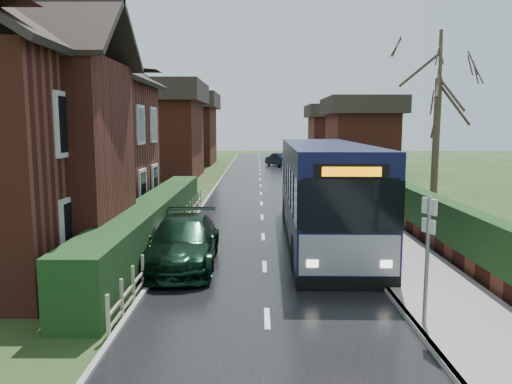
{
  "coord_description": "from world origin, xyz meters",
  "views": [
    {
      "loc": [
        -0.21,
        -12.37,
        4.18
      ],
      "look_at": [
        -0.27,
        5.4,
        1.8
      ],
      "focal_mm": 35.0,
      "sensor_mm": 36.0,
      "label": 1
    }
  ],
  "objects_px": {
    "brick_house": "(8,120)",
    "car_silver": "(172,242)",
    "bus": "(324,193)",
    "car_green": "(183,242)",
    "bus_stop_sign": "(428,243)"
  },
  "relations": [
    {
      "from": "brick_house",
      "to": "car_silver",
      "type": "height_order",
      "value": "brick_house"
    },
    {
      "from": "car_silver",
      "to": "bus",
      "type": "bearing_deg",
      "value": 17.56
    },
    {
      "from": "car_green",
      "to": "car_silver",
      "type": "bearing_deg",
      "value": 145.44
    },
    {
      "from": "bus",
      "to": "brick_house",
      "type": "bearing_deg",
      "value": -174.91
    },
    {
      "from": "brick_house",
      "to": "car_silver",
      "type": "distance_m",
      "value": 7.38
    },
    {
      "from": "brick_house",
      "to": "bus",
      "type": "xyz_separation_m",
      "value": [
        10.93,
        0.77,
        -2.62
      ]
    },
    {
      "from": "car_silver",
      "to": "car_green",
      "type": "bearing_deg",
      "value": -47.56
    },
    {
      "from": "bus",
      "to": "bus_stop_sign",
      "type": "relative_size",
      "value": 4.19
    },
    {
      "from": "brick_house",
      "to": "bus_stop_sign",
      "type": "bearing_deg",
      "value": -31.76
    },
    {
      "from": "bus_stop_sign",
      "to": "bus",
      "type": "bearing_deg",
      "value": 78.76
    },
    {
      "from": "bus",
      "to": "car_green",
      "type": "xyz_separation_m",
      "value": [
        -4.65,
        -3.37,
        -1.03
      ]
    },
    {
      "from": "brick_house",
      "to": "car_silver",
      "type": "xyz_separation_m",
      "value": [
        5.93,
        -2.37,
        -3.7
      ]
    },
    {
      "from": "brick_house",
      "to": "car_silver",
      "type": "relative_size",
      "value": 3.66
    },
    {
      "from": "car_green",
      "to": "bus_stop_sign",
      "type": "distance_m",
      "value": 7.49
    },
    {
      "from": "car_silver",
      "to": "brick_house",
      "type": "bearing_deg",
      "value": 143.7
    }
  ]
}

